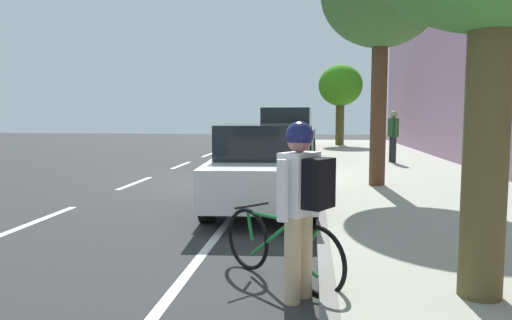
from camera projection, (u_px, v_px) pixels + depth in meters
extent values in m
plane|color=#323232|center=(240.00, 182.00, 11.97)|extent=(58.81, 58.81, 0.00)
cube|color=#A6A897|center=(413.00, 182.00, 11.47)|extent=(4.43, 36.76, 0.12)
cube|color=gray|center=(318.00, 181.00, 11.73)|extent=(0.16, 36.76, 0.12)
cube|color=white|center=(39.00, 220.00, 7.63)|extent=(0.14, 2.20, 0.01)
cube|color=white|center=(135.00, 183.00, 11.79)|extent=(0.14, 2.20, 0.01)
cube|color=white|center=(181.00, 165.00, 15.94)|extent=(0.14, 2.20, 0.01)
cube|color=white|center=(208.00, 155.00, 20.09)|extent=(0.14, 2.20, 0.01)
cube|color=white|center=(226.00, 148.00, 24.24)|extent=(0.14, 2.20, 0.01)
cube|color=white|center=(238.00, 143.00, 28.40)|extent=(0.14, 2.20, 0.01)
cube|color=white|center=(259.00, 182.00, 11.91)|extent=(0.12, 36.76, 0.01)
cube|color=white|center=(262.00, 174.00, 8.77)|extent=(2.05, 4.51, 0.64)
cube|color=black|center=(262.00, 141.00, 8.72)|extent=(1.69, 2.20, 0.60)
cylinder|color=black|center=(302.00, 179.00, 10.12)|extent=(0.26, 0.67, 0.66)
cylinder|color=black|center=(227.00, 178.00, 10.20)|extent=(0.26, 0.67, 0.66)
cylinder|color=black|center=(310.00, 203.00, 7.40)|extent=(0.26, 0.67, 0.66)
cylinder|color=black|center=(207.00, 202.00, 7.48)|extent=(0.26, 0.67, 0.66)
cube|color=#1E512D|center=(284.00, 142.00, 16.45)|extent=(2.18, 5.38, 0.80)
cube|color=black|center=(287.00, 119.00, 17.28)|extent=(1.79, 1.57, 0.80)
cube|color=#1E512D|center=(280.00, 130.00, 15.23)|extent=(1.97, 2.73, 0.12)
cylinder|color=black|center=(312.00, 149.00, 17.95)|extent=(0.25, 0.81, 0.80)
cylinder|color=black|center=(265.00, 148.00, 18.24)|extent=(0.25, 0.81, 0.80)
cylinder|color=black|center=(308.00, 157.00, 14.72)|extent=(0.25, 0.81, 0.80)
cylinder|color=black|center=(250.00, 156.00, 15.01)|extent=(0.25, 0.81, 0.80)
cube|color=maroon|center=(292.00, 134.00, 22.53)|extent=(1.91, 4.70, 0.90)
cube|color=black|center=(292.00, 117.00, 22.45)|extent=(1.68, 3.10, 0.76)
cylinder|color=black|center=(310.00, 141.00, 23.91)|extent=(0.22, 0.76, 0.76)
cylinder|color=black|center=(276.00, 141.00, 24.11)|extent=(0.22, 0.76, 0.76)
cylinder|color=black|center=(310.00, 144.00, 21.03)|extent=(0.22, 0.76, 0.76)
cylinder|color=black|center=(271.00, 144.00, 21.23)|extent=(0.22, 0.76, 0.76)
torus|color=black|center=(248.00, 239.00, 5.20)|extent=(0.53, 0.50, 0.68)
torus|color=black|center=(318.00, 261.00, 4.41)|extent=(0.53, 0.50, 0.68)
cylinder|color=#197233|center=(271.00, 238.00, 4.89)|extent=(0.50, 0.47, 0.50)
cylinder|color=#197233|center=(296.00, 247.00, 4.62)|extent=(0.13, 0.12, 0.47)
cylinder|color=#197233|center=(275.00, 217.00, 4.83)|extent=(0.56, 0.52, 0.05)
cylinder|color=#197233|center=(305.00, 265.00, 4.54)|extent=(0.28, 0.27, 0.19)
cylinder|color=#197233|center=(309.00, 242.00, 4.48)|extent=(0.22, 0.21, 0.33)
cylinder|color=#197233|center=(250.00, 225.00, 5.15)|extent=(0.11, 0.10, 0.33)
cube|color=black|center=(300.00, 220.00, 4.55)|extent=(0.24, 0.24, 0.05)
cylinder|color=black|center=(252.00, 206.00, 5.10)|extent=(0.33, 0.35, 0.03)
cylinder|color=#C6B284|center=(304.00, 255.00, 4.41)|extent=(0.15, 0.15, 0.80)
cylinder|color=#C6B284|center=(292.00, 260.00, 4.25)|extent=(0.15, 0.15, 0.80)
cube|color=white|center=(299.00, 184.00, 4.27)|extent=(0.39, 0.44, 0.56)
cylinder|color=white|center=(314.00, 184.00, 4.47)|extent=(0.10, 0.10, 0.54)
cylinder|color=white|center=(283.00, 190.00, 4.06)|extent=(0.10, 0.10, 0.54)
sphere|color=#A46C65|center=(299.00, 140.00, 4.23)|extent=(0.22, 0.22, 0.22)
sphere|color=navy|center=(300.00, 135.00, 4.22)|extent=(0.25, 0.25, 0.25)
cube|color=black|center=(318.00, 183.00, 4.14)|extent=(0.31, 0.35, 0.44)
cylinder|color=brown|center=(486.00, 150.00, 4.01)|extent=(0.37, 0.37, 2.56)
cylinder|color=#523522|center=(379.00, 107.00, 10.47)|extent=(0.35, 0.35, 3.49)
cylinder|color=#474A1F|center=(340.00, 121.00, 24.77)|extent=(0.44, 0.44, 2.48)
ellipsoid|color=#3D9119|center=(340.00, 85.00, 24.60)|extent=(2.27, 2.27, 2.13)
cylinder|color=black|center=(391.00, 149.00, 15.75)|extent=(0.15, 0.15, 0.86)
cylinder|color=black|center=(394.00, 150.00, 15.55)|extent=(0.15, 0.15, 0.86)
cube|color=#264C26|center=(393.00, 127.00, 15.58)|extent=(0.31, 0.42, 0.61)
cylinder|color=#264C26|center=(390.00, 128.00, 15.84)|extent=(0.10, 0.10, 0.57)
cylinder|color=#264C26|center=(396.00, 128.00, 15.33)|extent=(0.10, 0.10, 0.57)
sphere|color=#8D955E|center=(394.00, 114.00, 15.54)|extent=(0.24, 0.24, 0.24)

